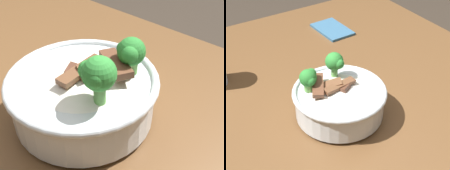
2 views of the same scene
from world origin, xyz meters
TOP-DOWN VIEW (x-y plane):
  - rice_bowl at (-0.16, -0.10)m, footprint 0.22×0.22m

SIDE VIEW (x-z plane):
  - rice_bowl at x=-0.16m, z-range 0.76..0.90m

